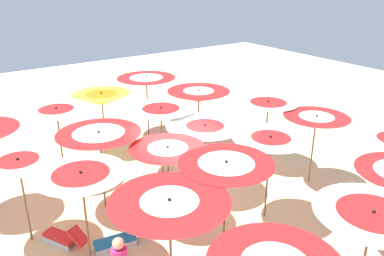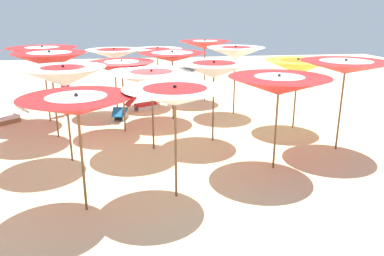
# 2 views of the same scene
# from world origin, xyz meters

# --- Properties ---
(ground) EXTENTS (39.93, 39.93, 0.04)m
(ground) POSITION_xyz_m (0.00, 0.00, -0.02)
(ground) COLOR beige
(beach_umbrella_0) EXTENTS (2.07, 2.07, 2.51)m
(beach_umbrella_0) POSITION_xyz_m (-4.63, 2.95, 2.28)
(beach_umbrella_0) COLOR brown
(beach_umbrella_0) RESTS_ON ground
(beach_umbrella_1) EXTENTS (1.91, 1.91, 2.28)m
(beach_umbrella_1) POSITION_xyz_m (-4.10, 1.01, 2.06)
(beach_umbrella_1) COLOR brown
(beach_umbrella_1) RESTS_ON ground
(beach_umbrella_2) EXTENTS (1.97, 1.97, 2.36)m
(beach_umbrella_2) POSITION_xyz_m (-3.18, -0.59, 2.14)
(beach_umbrella_2) COLOR brown
(beach_umbrella_2) RESTS_ON ground
(beach_umbrella_3) EXTENTS (2.21, 2.21, 2.54)m
(beach_umbrella_3) POSITION_xyz_m (-2.35, -2.81, 2.30)
(beach_umbrella_3) COLOR brown
(beach_umbrella_3) RESTS_ON ground
(beach_umbrella_5) EXTENTS (2.04, 2.04, 2.45)m
(beach_umbrella_5) POSITION_xyz_m (-2.41, 3.62, 2.20)
(beach_umbrella_5) COLOR brown
(beach_umbrella_5) RESTS_ON ground
(beach_umbrella_6) EXTENTS (2.25, 2.25, 2.34)m
(beach_umbrella_6) POSITION_xyz_m (-1.99, 1.35, 2.14)
(beach_umbrella_6) COLOR brown
(beach_umbrella_6) RESTS_ON ground
(beach_umbrella_7) EXTENTS (1.95, 1.95, 2.23)m
(beach_umbrella_7) POSITION_xyz_m (-0.85, -0.28, 1.96)
(beach_umbrella_7) COLOR brown
(beach_umbrella_7) RESTS_ON ground
(beach_umbrella_8) EXTENTS (2.07, 2.07, 2.55)m
(beach_umbrella_8) POSITION_xyz_m (-0.59, -2.24, 2.28)
(beach_umbrella_8) COLOR brown
(beach_umbrella_8) RESTS_ON ground
(beach_umbrella_10) EXTENTS (2.03, 2.03, 2.23)m
(beach_umbrella_10) POSITION_xyz_m (-0.39, 5.05, 1.96)
(beach_umbrella_10) COLOR brown
(beach_umbrella_10) RESTS_ON ground
(beach_umbrella_11) EXTENTS (2.09, 2.09, 2.31)m
(beach_umbrella_11) POSITION_xyz_m (0.43, 2.24, 2.05)
(beach_umbrella_11) COLOR brown
(beach_umbrella_11) RESTS_ON ground
(beach_umbrella_12) EXTENTS (2.26, 2.26, 2.18)m
(beach_umbrella_12) POSITION_xyz_m (0.88, 0.51, 1.94)
(beach_umbrella_12) COLOR brown
(beach_umbrella_12) RESTS_ON ground
(beach_umbrella_13) EXTENTS (1.97, 1.97, 2.41)m
(beach_umbrella_13) POSITION_xyz_m (1.42, -1.56, 2.13)
(beach_umbrella_13) COLOR brown
(beach_umbrella_13) RESTS_ON ground
(beach_umbrella_15) EXTENTS (2.29, 2.29, 2.44)m
(beach_umbrella_15) POSITION_xyz_m (1.64, 5.41, 2.23)
(beach_umbrella_15) COLOR brown
(beach_umbrella_15) RESTS_ON ground
(beach_umbrella_16) EXTENTS (2.29, 2.29, 2.26)m
(beach_umbrella_16) POSITION_xyz_m (2.62, 3.26, 2.00)
(beach_umbrella_16) COLOR brown
(beach_umbrella_16) RESTS_ON ground
(beach_umbrella_17) EXTENTS (1.98, 1.98, 2.29)m
(beach_umbrella_17) POSITION_xyz_m (3.69, 0.80, 2.07)
(beach_umbrella_17) COLOR brown
(beach_umbrella_17) RESTS_ON ground
(beach_umbrella_18) EXTENTS (1.98, 1.98, 2.25)m
(beach_umbrella_18) POSITION_xyz_m (3.97, -0.94, 2.03)
(beach_umbrella_18) COLOR brown
(beach_umbrella_18) RESTS_ON ground
(lounger_0) EXTENTS (0.89, 1.28, 0.60)m
(lounger_0) POSITION_xyz_m (-3.50, 0.37, 0.21)
(lounger_0) COLOR silver
(lounger_0) RESTS_ON ground
(lounger_2) EXTENTS (1.14, 1.15, 0.56)m
(lounger_2) POSITION_xyz_m (-2.39, -4.17, 0.20)
(lounger_2) COLOR olive
(lounger_2) RESTS_ON ground
(lounger_3) EXTENTS (1.37, 0.53, 0.50)m
(lounger_3) POSITION_xyz_m (-2.42, -0.45, 0.19)
(lounger_3) COLOR silver
(lounger_3) RESTS_ON ground
(beachgoer_1) EXTENTS (0.30, 0.30, 1.75)m
(beachgoer_1) POSITION_xyz_m (-3.20, -2.36, 0.92)
(beachgoer_1) COLOR #D8A87F
(beachgoer_1) RESTS_ON ground
(beach_ball) EXTENTS (0.25, 0.25, 0.25)m
(beach_ball) POSITION_xyz_m (-5.52, -1.02, 0.13)
(beach_ball) COLOR red
(beach_ball) RESTS_ON ground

